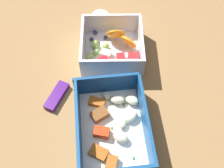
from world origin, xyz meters
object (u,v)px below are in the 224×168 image
(fruit_bowl, at_px, (113,48))
(pasta_container, at_px, (112,126))
(candy_bar, at_px, (57,96))
(paper_cup_liner, at_px, (100,18))

(fruit_bowl, bearing_deg, pasta_container, 178.18)
(fruit_bowl, relative_size, candy_bar, 2.00)
(pasta_container, xyz_separation_m, candy_bar, (0.08, 0.12, -0.01))
(candy_bar, bearing_deg, paper_cup_liner, -22.55)
(pasta_container, height_order, fruit_bowl, pasta_container)
(fruit_bowl, distance_m, paper_cup_liner, 0.11)
(candy_bar, bearing_deg, fruit_bowl, -46.19)
(fruit_bowl, xyz_separation_m, candy_bar, (-0.12, 0.12, -0.02))
(pasta_container, bearing_deg, fruit_bowl, -6.56)
(paper_cup_liner, bearing_deg, fruit_bowl, -164.84)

